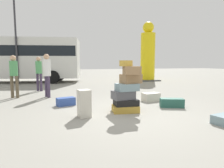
{
  "coord_description": "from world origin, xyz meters",
  "views": [
    {
      "loc": [
        -1.99,
        -4.73,
        1.38
      ],
      "look_at": [
        -0.02,
        1.49,
        0.67
      ],
      "focal_mm": 30.37,
      "sensor_mm": 36.0,
      "label": 1
    }
  ],
  "objects_px": {
    "suitcase_navy_right_side": "(66,102)",
    "person_passerby_in_red": "(47,72)",
    "suitcase_teal_behind_tower": "(172,103)",
    "suitcase_tower": "(127,91)",
    "suitcase_cream_upright_blue": "(84,103)",
    "yellow_dummy_statue": "(148,55)",
    "lamp_post": "(15,14)",
    "parked_bus": "(13,57)",
    "person_bearded_onlooker": "(14,73)",
    "person_tourist_with_camera": "(39,71)",
    "suitcase_cream_foreground_near": "(151,97)"
  },
  "relations": [
    {
      "from": "suitcase_navy_right_side",
      "to": "person_passerby_in_red",
      "type": "height_order",
      "value": "person_passerby_in_red"
    },
    {
      "from": "person_tourist_with_camera",
      "to": "person_passerby_in_red",
      "type": "height_order",
      "value": "person_passerby_in_red"
    },
    {
      "from": "person_bearded_onlooker",
      "to": "lamp_post",
      "type": "bearing_deg",
      "value": 121.66
    },
    {
      "from": "suitcase_teal_behind_tower",
      "to": "person_passerby_in_red",
      "type": "distance_m",
      "value": 4.96
    },
    {
      "from": "suitcase_cream_upright_blue",
      "to": "suitcase_teal_behind_tower",
      "type": "bearing_deg",
      "value": -3.53
    },
    {
      "from": "person_bearded_onlooker",
      "to": "suitcase_tower",
      "type": "bearing_deg",
      "value": -20.13
    },
    {
      "from": "person_tourist_with_camera",
      "to": "yellow_dummy_statue",
      "type": "relative_size",
      "value": 0.37
    },
    {
      "from": "suitcase_cream_upright_blue",
      "to": "parked_bus",
      "type": "distance_m",
      "value": 11.27
    },
    {
      "from": "suitcase_tower",
      "to": "suitcase_teal_behind_tower",
      "type": "height_order",
      "value": "suitcase_tower"
    },
    {
      "from": "suitcase_tower",
      "to": "suitcase_cream_foreground_near",
      "type": "height_order",
      "value": "suitcase_tower"
    },
    {
      "from": "person_tourist_with_camera",
      "to": "suitcase_tower",
      "type": "bearing_deg",
      "value": -21.17
    },
    {
      "from": "parked_bus",
      "to": "suitcase_cream_foreground_near",
      "type": "bearing_deg",
      "value": -44.02
    },
    {
      "from": "lamp_post",
      "to": "person_passerby_in_red",
      "type": "bearing_deg",
      "value": -71.2
    },
    {
      "from": "suitcase_teal_behind_tower",
      "to": "yellow_dummy_statue",
      "type": "xyz_separation_m",
      "value": [
        3.72,
        8.58,
        1.93
      ]
    },
    {
      "from": "person_bearded_onlooker",
      "to": "yellow_dummy_statue",
      "type": "xyz_separation_m",
      "value": [
        8.77,
        5.27,
        1.05
      ]
    },
    {
      "from": "person_bearded_onlooker",
      "to": "yellow_dummy_statue",
      "type": "distance_m",
      "value": 10.28
    },
    {
      "from": "suitcase_cream_foreground_near",
      "to": "person_bearded_onlooker",
      "type": "xyz_separation_m",
      "value": [
        -4.91,
        2.21,
        0.87
      ]
    },
    {
      "from": "suitcase_cream_foreground_near",
      "to": "parked_bus",
      "type": "bearing_deg",
      "value": 115.77
    },
    {
      "from": "yellow_dummy_statue",
      "to": "suitcase_cream_upright_blue",
      "type": "bearing_deg",
      "value": -126.58
    },
    {
      "from": "suitcase_teal_behind_tower",
      "to": "suitcase_navy_right_side",
      "type": "bearing_deg",
      "value": 179.59
    },
    {
      "from": "suitcase_cream_foreground_near",
      "to": "person_passerby_in_red",
      "type": "xyz_separation_m",
      "value": [
        -3.66,
        1.96,
        0.91
      ]
    },
    {
      "from": "suitcase_cream_upright_blue",
      "to": "yellow_dummy_statue",
      "type": "bearing_deg",
      "value": 44.82
    },
    {
      "from": "suitcase_navy_right_side",
      "to": "suitcase_teal_behind_tower",
      "type": "distance_m",
      "value": 3.43
    },
    {
      "from": "suitcase_cream_foreground_near",
      "to": "person_bearded_onlooker",
      "type": "bearing_deg",
      "value": 148.01
    },
    {
      "from": "suitcase_cream_foreground_near",
      "to": "person_tourist_with_camera",
      "type": "distance_m",
      "value": 5.76
    },
    {
      "from": "person_tourist_with_camera",
      "to": "suitcase_navy_right_side",
      "type": "bearing_deg",
      "value": -33.19
    },
    {
      "from": "suitcase_cream_foreground_near",
      "to": "suitcase_navy_right_side",
      "type": "bearing_deg",
      "value": 169.1
    },
    {
      "from": "suitcase_navy_right_side",
      "to": "suitcase_cream_upright_blue",
      "type": "distance_m",
      "value": 1.58
    },
    {
      "from": "person_bearded_onlooker",
      "to": "person_tourist_with_camera",
      "type": "distance_m",
      "value": 1.95
    },
    {
      "from": "suitcase_cream_upright_blue",
      "to": "parked_bus",
      "type": "xyz_separation_m",
      "value": [
        -3.45,
        10.63,
        1.48
      ]
    },
    {
      "from": "suitcase_navy_right_side",
      "to": "lamp_post",
      "type": "xyz_separation_m",
      "value": [
        -2.58,
        7.62,
        4.42
      ]
    },
    {
      "from": "person_tourist_with_camera",
      "to": "lamp_post",
      "type": "height_order",
      "value": "lamp_post"
    },
    {
      "from": "suitcase_cream_upright_blue",
      "to": "yellow_dummy_statue",
      "type": "distance_m",
      "value": 11.13
    },
    {
      "from": "suitcase_teal_behind_tower",
      "to": "suitcase_tower",
      "type": "bearing_deg",
      "value": -155.81
    },
    {
      "from": "suitcase_tower",
      "to": "person_bearded_onlooker",
      "type": "xyz_separation_m",
      "value": [
        -3.47,
        3.39,
        0.42
      ]
    },
    {
      "from": "yellow_dummy_statue",
      "to": "suitcase_teal_behind_tower",
      "type": "bearing_deg",
      "value": -113.46
    },
    {
      "from": "person_bearded_onlooker",
      "to": "person_tourist_with_camera",
      "type": "relative_size",
      "value": 0.99
    },
    {
      "from": "suitcase_cream_foreground_near",
      "to": "person_bearded_onlooker",
      "type": "distance_m",
      "value": 5.45
    },
    {
      "from": "parked_bus",
      "to": "yellow_dummy_statue",
      "type": "bearing_deg",
      "value": 2.24
    },
    {
      "from": "person_bearded_onlooker",
      "to": "yellow_dummy_statue",
      "type": "height_order",
      "value": "yellow_dummy_statue"
    },
    {
      "from": "suitcase_tower",
      "to": "suitcase_cream_upright_blue",
      "type": "bearing_deg",
      "value": -172.17
    },
    {
      "from": "suitcase_tower",
      "to": "person_tourist_with_camera",
      "type": "relative_size",
      "value": 0.86
    },
    {
      "from": "suitcase_teal_behind_tower",
      "to": "person_tourist_with_camera",
      "type": "bearing_deg",
      "value": 151.03
    },
    {
      "from": "suitcase_tower",
      "to": "person_passerby_in_red",
      "type": "distance_m",
      "value": 3.87
    },
    {
      "from": "suitcase_navy_right_side",
      "to": "parked_bus",
      "type": "relative_size",
      "value": 0.06
    },
    {
      "from": "person_passerby_in_red",
      "to": "suitcase_cream_foreground_near",
      "type": "bearing_deg",
      "value": 36.57
    },
    {
      "from": "suitcase_cream_foreground_near",
      "to": "person_tourist_with_camera",
      "type": "height_order",
      "value": "person_tourist_with_camera"
    },
    {
      "from": "person_bearded_onlooker",
      "to": "yellow_dummy_statue",
      "type": "bearing_deg",
      "value": 55.23
    },
    {
      "from": "person_bearded_onlooker",
      "to": "lamp_post",
      "type": "height_order",
      "value": "lamp_post"
    },
    {
      "from": "suitcase_navy_right_side",
      "to": "suitcase_teal_behind_tower",
      "type": "relative_size",
      "value": 0.8
    }
  ]
}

